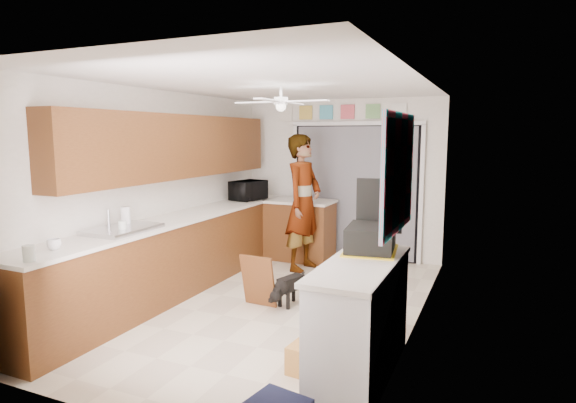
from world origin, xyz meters
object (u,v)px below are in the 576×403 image
(man, at_px, (303,203))
(dog, at_px, (291,289))
(paper_towel_roll, at_px, (125,217))
(suitcase, at_px, (371,238))
(cardboard_box, at_px, (313,360))
(cup, at_px, (54,244))
(microwave, at_px, (248,190))

(man, xyz_separation_m, dog, (0.44, -1.46, -0.79))
(paper_towel_roll, height_order, dog, paper_towel_roll)
(suitcase, distance_m, cardboard_box, 1.14)
(cup, height_order, paper_towel_roll, paper_towel_roll)
(paper_towel_roll, relative_size, dog, 0.47)
(man, bearing_deg, suitcase, -138.47)
(microwave, relative_size, cup, 4.40)
(microwave, bearing_deg, cardboard_box, -133.47)
(cup, height_order, suitcase, suitcase)
(microwave, height_order, dog, microwave)
(paper_towel_roll, height_order, suitcase, paper_towel_roll)
(microwave, xyz_separation_m, cardboard_box, (2.24, -3.04, -0.97))
(cup, distance_m, suitcase, 2.80)
(cup, xyz_separation_m, paper_towel_roll, (-0.16, 1.07, 0.07))
(cardboard_box, xyz_separation_m, dog, (-0.80, 1.40, 0.07))
(suitcase, bearing_deg, microwave, 128.56)
(cup, bearing_deg, cardboard_box, 12.97)
(paper_towel_roll, height_order, man, man)
(cardboard_box, distance_m, dog, 1.62)
(suitcase, height_order, dog, suitcase)
(cup, bearing_deg, microwave, 89.66)
(paper_towel_roll, xyz_separation_m, dog, (1.61, 0.86, -0.86))
(paper_towel_roll, relative_size, man, 0.12)
(microwave, xyz_separation_m, cup, (-0.02, -3.56, -0.10))
(cup, bearing_deg, suitcase, 22.80)
(cup, distance_m, cardboard_box, 2.48)
(paper_towel_roll, bearing_deg, dog, 27.99)
(man, bearing_deg, cup, 170.61)
(microwave, height_order, cup, microwave)
(microwave, bearing_deg, cup, -170.14)
(cup, bearing_deg, paper_towel_roll, 98.30)
(paper_towel_roll, xyz_separation_m, cardboard_box, (2.41, -0.55, -0.94))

